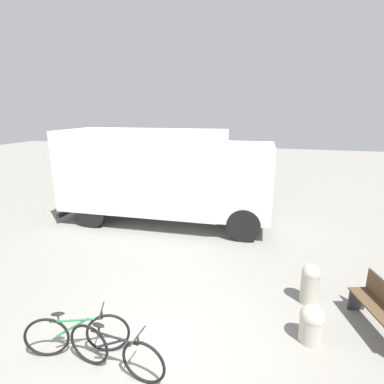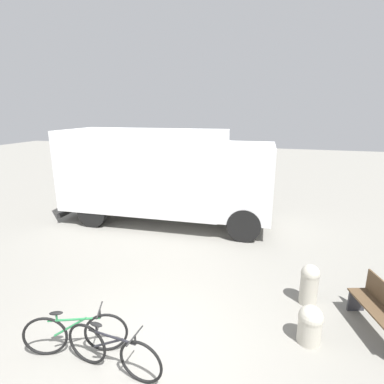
{
  "view_description": "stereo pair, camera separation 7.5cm",
  "coord_description": "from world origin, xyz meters",
  "px_view_note": "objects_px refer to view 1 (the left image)",
  "views": [
    {
      "loc": [
        1.75,
        -3.87,
        3.97
      ],
      "look_at": [
        -0.38,
        3.88,
        1.78
      ],
      "focal_mm": 28.0,
      "sensor_mm": 36.0,
      "label": 1
    },
    {
      "loc": [
        1.82,
        -3.85,
        3.97
      ],
      "look_at": [
        -0.38,
        3.88,
        1.78
      ],
      "focal_mm": 28.0,
      "sensor_mm": 36.0,
      "label": 2
    }
  ],
  "objects_px": {
    "bollard_far_bench": "(310,282)",
    "delivery_truck": "(163,172)",
    "bicycle_near": "(77,334)",
    "bollard_near_bench": "(312,323)",
    "bicycle_middle": "(115,352)",
    "park_bench": "(383,309)"
  },
  "relations": [
    {
      "from": "bollard_far_bench",
      "to": "delivery_truck",
      "type": "bearing_deg",
      "value": 141.02
    },
    {
      "from": "bicycle_near",
      "to": "bollard_near_bench",
      "type": "bearing_deg",
      "value": -1.61
    },
    {
      "from": "bicycle_middle",
      "to": "bollard_near_bench",
      "type": "bearing_deg",
      "value": 32.46
    },
    {
      "from": "park_bench",
      "to": "bollard_near_bench",
      "type": "height_order",
      "value": "park_bench"
    },
    {
      "from": "delivery_truck",
      "to": "bicycle_near",
      "type": "relative_size",
      "value": 4.67
    },
    {
      "from": "bicycle_middle",
      "to": "park_bench",
      "type": "bearing_deg",
      "value": 31.58
    },
    {
      "from": "bollard_near_bench",
      "to": "bollard_far_bench",
      "type": "xyz_separation_m",
      "value": [
        0.08,
        1.18,
        0.11
      ]
    },
    {
      "from": "bicycle_middle",
      "to": "bollard_far_bench",
      "type": "relative_size",
      "value": 1.94
    },
    {
      "from": "bicycle_near",
      "to": "bollard_near_bench",
      "type": "relative_size",
      "value": 2.29
    },
    {
      "from": "park_bench",
      "to": "bicycle_near",
      "type": "bearing_deg",
      "value": 93.82
    },
    {
      "from": "bollard_far_bench",
      "to": "park_bench",
      "type": "bearing_deg",
      "value": -27.45
    },
    {
      "from": "bollard_near_bench",
      "to": "bollard_far_bench",
      "type": "relative_size",
      "value": 0.8
    },
    {
      "from": "delivery_truck",
      "to": "park_bench",
      "type": "relative_size",
      "value": 5.11
    },
    {
      "from": "park_bench",
      "to": "bicycle_near",
      "type": "xyz_separation_m",
      "value": [
        -5.05,
        -1.91,
        -0.11
      ]
    },
    {
      "from": "park_bench",
      "to": "bollard_near_bench",
      "type": "bearing_deg",
      "value": 97.1
    },
    {
      "from": "bollard_near_bench",
      "to": "bicycle_middle",
      "type": "bearing_deg",
      "value": -153.0
    },
    {
      "from": "bicycle_near",
      "to": "delivery_truck",
      "type": "bearing_deg",
      "value": 76.35
    },
    {
      "from": "bicycle_near",
      "to": "park_bench",
      "type": "bearing_deg",
      "value": -0.48
    },
    {
      "from": "bicycle_middle",
      "to": "bollard_near_bench",
      "type": "distance_m",
      "value": 3.36
    },
    {
      "from": "park_bench",
      "to": "delivery_truck",
      "type": "bearing_deg",
      "value": 36.2
    },
    {
      "from": "bicycle_near",
      "to": "bollard_near_bench",
      "type": "xyz_separation_m",
      "value": [
        3.79,
        1.35,
        -0.02
      ]
    },
    {
      "from": "park_bench",
      "to": "bicycle_near",
      "type": "relative_size",
      "value": 0.91
    }
  ]
}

